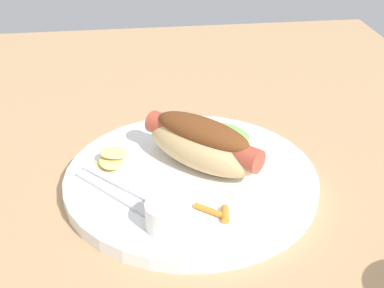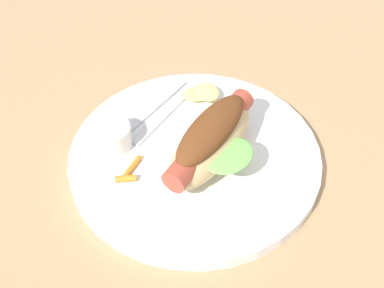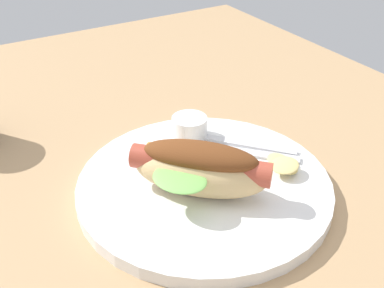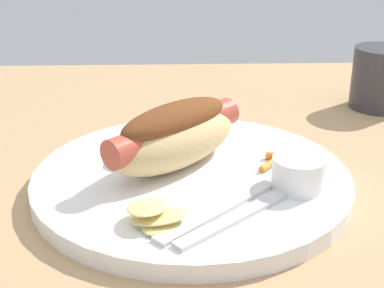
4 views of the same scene
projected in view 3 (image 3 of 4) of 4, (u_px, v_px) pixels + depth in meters
ground_plane at (198, 191)px, 56.51cm from camera, size 120.00×90.00×1.80cm
plate at (204, 186)px, 54.66cm from camera, size 29.38×29.38×1.60cm
hot_dog at (200, 168)px, 50.75cm from camera, size 14.57×14.49×6.16cm
sauce_ramekin at (189, 127)px, 61.57cm from camera, size 4.64×4.64×2.84cm
fork at (240, 143)px, 60.49cm from camera, size 12.43×10.96×0.40cm
knife at (246, 153)px, 58.72cm from camera, size 10.55×10.25×0.36cm
chips_pile at (284, 164)px, 55.60cm from camera, size 4.97×5.01×1.73cm
carrot_garnish at (159, 149)px, 59.09cm from camera, size 3.44×3.63×0.77cm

